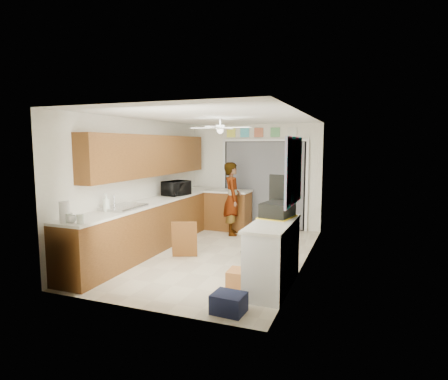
% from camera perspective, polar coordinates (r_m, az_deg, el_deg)
% --- Properties ---
extents(floor, '(5.00, 5.00, 0.00)m').
position_cam_1_polar(floor, '(7.03, -1.17, -9.72)').
color(floor, beige).
rests_on(floor, ground).
extents(ceiling, '(5.00, 5.00, 0.00)m').
position_cam_1_polar(ceiling, '(6.75, -1.23, 11.06)').
color(ceiling, white).
rests_on(ceiling, ground).
extents(wall_back, '(3.20, 0.00, 3.20)m').
position_cam_1_polar(wall_back, '(9.13, 4.68, 2.12)').
color(wall_back, white).
rests_on(wall_back, ground).
extents(wall_front, '(3.20, 0.00, 3.20)m').
position_cam_1_polar(wall_front, '(4.58, -13.00, -2.87)').
color(wall_front, white).
rests_on(wall_front, ground).
extents(wall_left, '(0.00, 5.00, 5.00)m').
position_cam_1_polar(wall_left, '(7.52, -12.58, 0.93)').
color(wall_left, white).
rests_on(wall_left, ground).
extents(wall_right, '(0.00, 5.00, 5.00)m').
position_cam_1_polar(wall_right, '(6.36, 12.29, -0.13)').
color(wall_right, white).
rests_on(wall_right, ground).
extents(left_base_cabinets, '(0.60, 4.80, 0.90)m').
position_cam_1_polar(left_base_cabinets, '(7.49, -10.49, -5.24)').
color(left_base_cabinets, brown).
rests_on(left_base_cabinets, floor).
extents(left_countertop, '(0.62, 4.80, 0.04)m').
position_cam_1_polar(left_countertop, '(7.40, -10.50, -1.69)').
color(left_countertop, white).
rests_on(left_countertop, left_base_cabinets).
extents(upper_cabinets, '(0.32, 4.00, 0.80)m').
position_cam_1_polar(upper_cabinets, '(7.57, -10.84, 5.19)').
color(upper_cabinets, brown).
rests_on(upper_cabinets, wall_left).
extents(sink_basin, '(0.50, 0.76, 0.06)m').
position_cam_1_polar(sink_basin, '(6.57, -15.04, -2.59)').
color(sink_basin, silver).
rests_on(sink_basin, left_countertop).
extents(faucet, '(0.03, 0.03, 0.22)m').
position_cam_1_polar(faucet, '(6.67, -16.39, -1.67)').
color(faucet, silver).
rests_on(faucet, left_countertop).
extents(peninsula_base, '(1.00, 0.60, 0.90)m').
position_cam_1_polar(peninsula_base, '(8.92, 0.64, -3.16)').
color(peninsula_base, brown).
rests_on(peninsula_base, floor).
extents(peninsula_top, '(1.04, 0.64, 0.04)m').
position_cam_1_polar(peninsula_top, '(8.85, 0.65, -0.16)').
color(peninsula_top, white).
rests_on(peninsula_top, peninsula_base).
extents(back_opening_recess, '(2.00, 0.06, 2.10)m').
position_cam_1_polar(back_opening_recess, '(9.06, 6.13, 0.79)').
color(back_opening_recess, black).
rests_on(back_opening_recess, wall_back).
extents(curtain_panel, '(1.90, 0.03, 2.05)m').
position_cam_1_polar(curtain_panel, '(9.02, 6.07, 0.76)').
color(curtain_panel, slate).
rests_on(curtain_panel, wall_back).
extents(door_trim_left, '(0.06, 0.04, 2.10)m').
position_cam_1_polar(door_trim_left, '(9.34, 0.02, 1.01)').
color(door_trim_left, white).
rests_on(door_trim_left, wall_back).
extents(door_trim_right, '(0.06, 0.04, 2.10)m').
position_cam_1_polar(door_trim_right, '(8.83, 12.50, 0.50)').
color(door_trim_right, white).
rests_on(door_trim_right, wall_back).
extents(door_trim_head, '(2.10, 0.04, 0.06)m').
position_cam_1_polar(door_trim_head, '(8.98, 6.17, 7.57)').
color(door_trim_head, white).
rests_on(door_trim_head, wall_back).
extents(header_frame_0, '(0.22, 0.02, 0.22)m').
position_cam_1_polar(header_frame_0, '(9.26, 1.08, 8.71)').
color(header_frame_0, '#F7F852').
rests_on(header_frame_0, wall_back).
extents(header_frame_1, '(0.22, 0.02, 0.22)m').
position_cam_1_polar(header_frame_1, '(9.15, 3.17, 8.72)').
color(header_frame_1, '#50C2D6').
rests_on(header_frame_1, wall_back).
extents(header_frame_2, '(0.22, 0.02, 0.22)m').
position_cam_1_polar(header_frame_2, '(9.05, 5.31, 8.72)').
color(header_frame_2, '#BC6346').
rests_on(header_frame_2, wall_back).
extents(header_frame_3, '(0.22, 0.02, 0.22)m').
position_cam_1_polar(header_frame_3, '(8.95, 7.81, 8.71)').
color(header_frame_3, '#5FA666').
rests_on(header_frame_3, wall_back).
extents(header_frame_4, '(0.22, 0.02, 0.22)m').
position_cam_1_polar(header_frame_4, '(8.87, 10.35, 8.67)').
color(header_frame_4, silver).
rests_on(header_frame_4, wall_back).
extents(route66_sign, '(0.22, 0.02, 0.26)m').
position_cam_1_polar(route66_sign, '(9.38, -0.95, 8.68)').
color(route66_sign, silver).
rests_on(route66_sign, wall_back).
extents(right_counter_base, '(0.50, 1.40, 0.90)m').
position_cam_1_polar(right_counter_base, '(5.41, 7.49, -9.94)').
color(right_counter_base, white).
rests_on(right_counter_base, floor).
extents(right_counter_top, '(0.54, 1.44, 0.04)m').
position_cam_1_polar(right_counter_top, '(5.30, 7.47, -5.06)').
color(right_counter_top, white).
rests_on(right_counter_top, right_counter_base).
extents(abstract_painting, '(0.03, 1.15, 0.95)m').
position_cam_1_polar(abstract_painting, '(5.34, 10.59, 2.89)').
color(abstract_painting, '#EB5694').
rests_on(abstract_painting, wall_right).
extents(ceiling_fan, '(1.14, 1.14, 0.24)m').
position_cam_1_polar(ceiling_fan, '(6.93, -0.59, 9.46)').
color(ceiling_fan, white).
rests_on(ceiling_fan, ceiling).
extents(microwave, '(0.50, 0.63, 0.31)m').
position_cam_1_polar(microwave, '(8.01, -7.28, 0.28)').
color(microwave, black).
rests_on(microwave, left_countertop).
extents(soap_bottle, '(0.14, 0.14, 0.30)m').
position_cam_1_polar(soap_bottle, '(6.33, -17.50, -1.81)').
color(soap_bottle, silver).
rests_on(soap_bottle, left_countertop).
extents(cup, '(0.14, 0.14, 0.10)m').
position_cam_1_polar(cup, '(5.58, -22.18, -4.15)').
color(cup, white).
rests_on(cup, left_countertop).
extents(jar_a, '(0.12, 0.12, 0.13)m').
position_cam_1_polar(jar_a, '(5.49, -21.08, -4.14)').
color(jar_a, silver).
rests_on(jar_a, left_countertop).
extents(jar_b, '(0.09, 0.09, 0.13)m').
position_cam_1_polar(jar_b, '(5.61, -22.53, -3.96)').
color(jar_b, silver).
rests_on(jar_b, left_countertop).
extents(paper_towel_roll, '(0.18, 0.18, 0.30)m').
position_cam_1_polar(paper_towel_roll, '(5.65, -23.16, -3.06)').
color(paper_towel_roll, white).
rests_on(paper_towel_roll, left_countertop).
extents(suitcase, '(0.47, 0.58, 0.22)m').
position_cam_1_polar(suitcase, '(5.63, 8.16, -2.99)').
color(suitcase, black).
rests_on(suitcase, right_counter_top).
extents(suitcase_rim, '(0.53, 0.65, 0.02)m').
position_cam_1_polar(suitcase_rim, '(5.65, 8.14, -4.09)').
color(suitcase_rim, yellow).
rests_on(suitcase_rim, suitcase).
extents(suitcase_lid, '(0.42, 0.10, 0.50)m').
position_cam_1_polar(suitcase_lid, '(5.87, 8.82, -0.13)').
color(suitcase_lid, black).
rests_on(suitcase_lid, suitcase).
extents(cardboard_box, '(0.46, 0.35, 0.28)m').
position_cam_1_polar(cardboard_box, '(5.37, 3.05, -13.56)').
color(cardboard_box, '#A56134').
rests_on(cardboard_box, floor).
extents(navy_crate, '(0.41, 0.35, 0.24)m').
position_cam_1_polar(navy_crate, '(4.71, 0.73, -16.85)').
color(navy_crate, '#141932').
rests_on(navy_crate, floor).
extents(cabinet_door_panel, '(0.48, 0.33, 0.67)m').
position_cam_1_polar(cabinet_door_panel, '(6.75, -6.05, -7.49)').
color(cabinet_door_panel, brown).
rests_on(cabinet_door_panel, floor).
extents(man, '(0.59, 0.70, 1.63)m').
position_cam_1_polar(man, '(8.36, 1.27, -1.32)').
color(man, white).
rests_on(man, floor).
extents(dog, '(0.26, 0.57, 0.44)m').
position_cam_1_polar(dog, '(6.73, 3.96, -8.53)').
color(dog, black).
rests_on(dog, floor).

